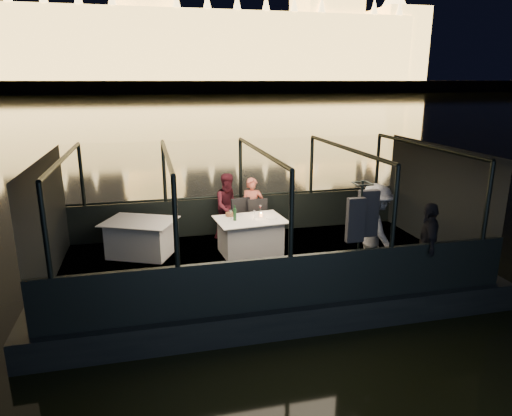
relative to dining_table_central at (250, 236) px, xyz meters
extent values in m
plane|color=black|center=(0.09, 79.44, -0.89)|extent=(500.00, 500.00, 0.00)
cube|color=black|center=(0.09, -0.56, -0.89)|extent=(8.60, 4.40, 1.00)
cube|color=black|center=(0.09, -0.56, -0.41)|extent=(8.00, 4.00, 0.04)
cube|color=black|center=(0.09, 1.44, 0.06)|extent=(8.00, 0.08, 0.90)
cube|color=black|center=(0.09, -2.56, 0.06)|extent=(8.00, 0.08, 0.90)
cube|color=#423D33|center=(0.09, 209.44, 0.11)|extent=(400.00, 140.00, 6.00)
cube|color=silver|center=(0.00, 0.00, 0.00)|extent=(1.54, 1.19, 0.77)
cube|color=white|center=(-2.31, 0.41, 0.00)|extent=(1.76, 1.56, 0.77)
cube|color=black|center=(-0.04, 0.64, 0.06)|extent=(0.58, 0.58, 1.01)
cube|color=black|center=(0.35, 0.57, 0.06)|extent=(0.47, 0.47, 0.98)
imported|color=#CC5E4A|center=(0.26, 0.95, 0.36)|extent=(0.58, 0.45, 1.45)
imported|color=#42121C|center=(-0.27, 1.08, 0.36)|extent=(0.81, 0.67, 1.56)
imported|color=white|center=(2.03, -1.68, 0.47)|extent=(0.72, 1.20, 1.80)
imported|color=black|center=(2.76, -2.30, 0.47)|extent=(0.75, 1.00, 1.56)
cylinder|color=#163D1D|center=(-0.34, -0.02, 0.53)|extent=(0.08, 0.08, 0.33)
cylinder|color=brown|center=(-0.39, 0.32, 0.42)|extent=(0.22, 0.22, 0.08)
cylinder|color=#FF8E3F|center=(0.27, 0.13, 0.42)|extent=(0.08, 0.08, 0.09)
cylinder|color=white|center=(0.46, -0.02, 0.39)|extent=(0.26, 0.26, 0.02)
cylinder|color=silver|center=(-0.21, 0.34, 0.39)|extent=(0.29, 0.29, 0.02)
camera|label=1|loc=(-2.05, -9.11, 3.25)|focal=32.00mm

